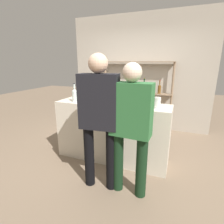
% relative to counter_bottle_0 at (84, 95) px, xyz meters
% --- Properties ---
extents(ground_plane, '(16.00, 16.00, 0.00)m').
position_rel_counter_bottle_0_xyz_m(ground_plane, '(0.46, 0.10, -1.14)').
color(ground_plane, '#7A6651').
extents(bar_counter, '(1.92, 0.52, 1.01)m').
position_rel_counter_bottle_0_xyz_m(bar_counter, '(0.46, 0.10, -0.63)').
color(bar_counter, beige).
rests_on(bar_counter, ground_plane).
extents(back_wall, '(3.52, 0.12, 2.80)m').
position_rel_counter_bottle_0_xyz_m(back_wall, '(0.46, 1.96, 0.26)').
color(back_wall, '#B2A899').
rests_on(back_wall, ground_plane).
extents(back_shelf, '(1.76, 0.18, 1.69)m').
position_rel_counter_bottle_0_xyz_m(back_shelf, '(0.47, 1.78, -0.03)').
color(back_shelf, '#897056').
rests_on(back_shelf, ground_plane).
extents(counter_bottle_0, '(0.08, 0.08, 0.34)m').
position_rel_counter_bottle_0_xyz_m(counter_bottle_0, '(0.00, 0.00, 0.00)').
color(counter_bottle_0, black).
rests_on(counter_bottle_0, bar_counter).
extents(counter_bottle_1, '(0.09, 0.09, 0.31)m').
position_rel_counter_bottle_0_xyz_m(counter_bottle_1, '(-0.18, -0.02, -0.01)').
color(counter_bottle_1, silver).
rests_on(counter_bottle_1, bar_counter).
extents(counter_bottle_2, '(0.07, 0.07, 0.33)m').
position_rel_counter_bottle_0_xyz_m(counter_bottle_2, '(0.60, 0.21, -0.00)').
color(counter_bottle_2, black).
rests_on(counter_bottle_2, bar_counter).
extents(counter_bottle_3, '(0.08, 0.08, 0.35)m').
position_rel_counter_bottle_0_xyz_m(counter_bottle_3, '(-0.12, 0.16, 0.01)').
color(counter_bottle_3, black).
rests_on(counter_bottle_3, bar_counter).
extents(counter_bottle_4, '(0.09, 0.09, 0.37)m').
position_rel_counter_bottle_0_xyz_m(counter_bottle_4, '(0.48, -0.02, 0.02)').
color(counter_bottle_4, black).
rests_on(counter_bottle_4, bar_counter).
extents(counter_bottle_5, '(0.08, 0.08, 0.34)m').
position_rel_counter_bottle_0_xyz_m(counter_bottle_5, '(0.71, 0.15, 0.00)').
color(counter_bottle_5, '#0F1956').
rests_on(counter_bottle_5, bar_counter).
extents(wine_glass, '(0.08, 0.08, 0.14)m').
position_rel_counter_bottle_0_xyz_m(wine_glass, '(1.13, 0.17, -0.03)').
color(wine_glass, silver).
rests_on(wine_glass, bar_counter).
extents(cork_jar, '(0.10, 0.10, 0.16)m').
position_rel_counter_bottle_0_xyz_m(cork_jar, '(1.19, 0.04, -0.05)').
color(cork_jar, silver).
rests_on(cork_jar, bar_counter).
extents(customer_center, '(0.50, 0.27, 1.77)m').
position_rel_counter_bottle_0_xyz_m(customer_center, '(0.58, -0.64, -0.11)').
color(customer_center, black).
rests_on(customer_center, ground_plane).
extents(customer_right, '(0.50, 0.24, 1.66)m').
position_rel_counter_bottle_0_xyz_m(customer_right, '(0.98, -0.61, -0.17)').
color(customer_right, black).
rests_on(customer_right, ground_plane).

